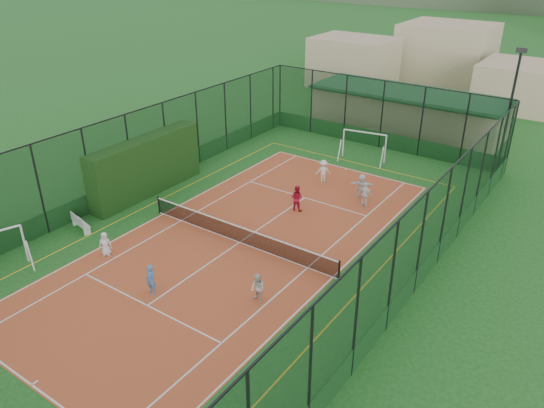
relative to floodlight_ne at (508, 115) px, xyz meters
The scene contains 17 objects.
ground 19.15m from the floodlight_ne, 117.39° to the right, with size 300.00×300.00×0.00m, color #1C501B.
court_slab 19.14m from the floodlight_ne, 117.39° to the right, with size 11.17×23.97×0.01m, color #B04127.
tennis_net 19.04m from the floodlight_ne, 117.39° to the right, with size 11.67×0.12×1.06m, color black, non-canonical shape.
perimeter_fence 18.77m from the floodlight_ne, 117.39° to the right, with size 18.12×34.12×5.00m, color black, non-canonical shape.
floodlight_ne is the anchor object (origin of this frame).
clubhouse 10.47m from the floodlight_ne, 147.88° to the left, with size 15.20×7.20×3.15m, color tan, non-canonical shape.
hedge_left 22.76m from the floodlight_ne, 138.30° to the right, with size 1.20×8.00×3.50m, color black.
white_bench 26.43m from the floodlight_ne, 128.79° to the right, with size 1.64×0.45×0.92m, color white, non-canonical shape.
futsal_goal_far 9.38m from the floodlight_ne, 163.13° to the right, with size 3.13×0.91×2.02m, color white, non-canonical shape.
child_near_left 25.34m from the floodlight_ne, 121.94° to the right, with size 0.61×0.40×1.25m, color silver.
child_near_mid 24.27m from the floodlight_ne, 112.20° to the right, with size 0.52×0.34×1.43m, color #467DC6.
child_near_right 20.94m from the floodlight_ne, 103.70° to the right, with size 0.67×0.52×1.37m, color silver.
child_far_left 12.12m from the floodlight_ne, 139.93° to the right, with size 0.95×0.55×1.47m, color white.
child_far_right 11.01m from the floodlight_ne, 119.43° to the right, with size 0.87×0.36×1.48m, color white.
child_far_back 10.60m from the floodlight_ne, 125.63° to the right, with size 1.38×0.44×1.49m, color white.
coach 14.76m from the floodlight_ne, 124.57° to the right, with size 0.74×0.58×1.53m, color #B4132E.
tennis_balls 17.59m from the floodlight_ne, 118.77° to the right, with size 5.44×1.11×0.07m.
Camera 1 is at (14.82, -18.34, 14.11)m, focal length 35.00 mm.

